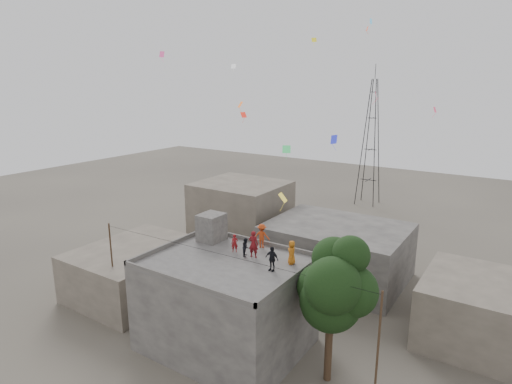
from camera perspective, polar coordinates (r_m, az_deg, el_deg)
ground at (r=31.07m, az=-3.93°, el=-19.62°), size 140.00×140.00×0.00m
main_building at (r=29.48m, az=-4.04°, el=-14.68°), size 10.00×8.00×6.10m
parapet at (r=28.08m, az=-4.15°, el=-8.95°), size 10.00×8.00×0.30m
stair_head_box at (r=31.54m, az=-5.96°, el=-4.70°), size 1.60×1.80×2.00m
neighbor_west at (r=38.13m, az=-15.63°, el=-9.98°), size 8.00×10.00×4.00m
neighbor_north at (r=39.93m, az=10.68°, el=-7.78°), size 12.00×9.00×5.00m
neighbor_northwest at (r=46.72m, az=-1.98°, el=-2.96°), size 9.00×8.00×7.00m
neighbor_east at (r=34.02m, az=27.37°, el=-13.82°), size 7.00×8.00×4.40m
tree at (r=25.26m, az=10.47°, el=-12.30°), size 4.90×4.60×9.10m
utility_line at (r=27.97m, az=-4.82°, el=-14.58°), size 20.12×0.62×7.40m
transmission_tower at (r=64.13m, az=15.05°, el=6.36°), size 2.97×2.97×20.01m
person_red_adult at (r=28.41m, az=-0.34°, el=-6.96°), size 0.74×0.56×1.83m
person_orange_child at (r=27.55m, az=4.78°, el=-8.02°), size 0.85×0.90×1.55m
person_dark_child at (r=28.73m, az=-1.35°, el=-7.35°), size 0.69×0.76×1.25m
person_dark_adult at (r=26.52m, az=2.12°, el=-8.88°), size 0.93×0.42×1.57m
person_orange_adult at (r=30.05m, az=0.79°, el=-5.86°), size 1.26×0.94×1.73m
person_red_child at (r=29.38m, az=-2.86°, el=-6.85°), size 0.55×0.51×1.26m
kites at (r=30.82m, az=5.49°, el=11.49°), size 18.06×13.84×12.08m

